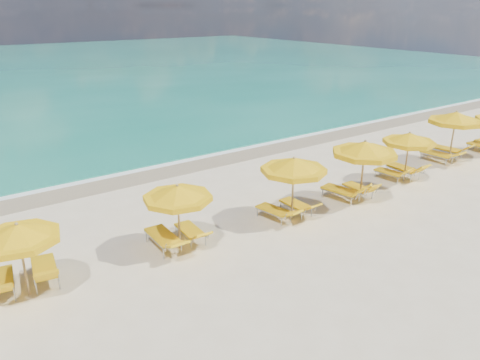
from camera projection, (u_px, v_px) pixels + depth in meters
ground_plane at (265, 225)px, 16.15m from camera, size 120.00×120.00×0.00m
ocean at (0, 73)px, 52.67m from camera, size 120.00×80.00×0.30m
wet_sand_band at (166, 168)px, 21.78m from camera, size 120.00×2.60×0.01m
foam_line at (159, 164)px, 22.39m from camera, size 120.00×1.20×0.03m
whitecap_far at (160, 97)px, 38.78m from camera, size 18.00×0.30×0.05m
umbrella_2 at (18, 234)px, 11.62m from camera, size 2.33×2.33×2.10m
umbrella_3 at (178, 194)px, 13.97m from camera, size 2.42×2.42×2.14m
umbrella_4 at (294, 166)px, 15.92m from camera, size 2.36×2.36×2.32m
umbrella_5 at (365, 149)px, 17.35m from camera, size 3.23×3.23×2.47m
umbrella_6 at (409, 139)px, 19.56m from camera, size 2.60×2.60×2.19m
umbrella_7 at (456, 118)px, 21.96m from camera, size 2.60×2.60×2.51m
lounger_2_left at (2, 286)px, 12.24m from camera, size 0.86×1.84×0.83m
lounger_2_right at (45, 274)px, 12.77m from camera, size 0.90×1.91×0.88m
lounger_3_left at (164, 242)px, 14.51m from camera, size 0.71×2.04×0.74m
lounger_3_right at (191, 235)px, 14.99m from camera, size 0.69×1.77×0.72m
lounger_4_left at (275, 214)px, 16.50m from camera, size 0.84×1.82×0.65m
lounger_4_right at (297, 208)px, 16.95m from camera, size 0.60×1.71×0.72m
lounger_5_left at (342, 194)px, 18.10m from camera, size 0.99×1.97×0.93m
lounger_5_right at (359, 191)px, 18.53m from camera, size 0.67×1.64×0.79m
lounger_6_left at (390, 175)px, 20.25m from camera, size 0.71×1.67×0.78m
lounger_6_right at (404, 172)px, 20.56m from camera, size 0.74×1.92×0.88m
lounger_7_left at (438, 157)px, 22.55m from camera, size 0.74×2.05×0.78m
lounger_7_right at (447, 152)px, 23.30m from camera, size 0.86×2.07×0.88m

